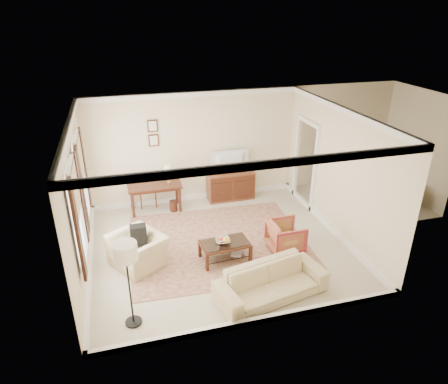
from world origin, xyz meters
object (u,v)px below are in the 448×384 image
club_armchair (138,245)px  sofa (272,278)px  writing_desk (155,189)px  sideboard (231,186)px  striped_armchair (286,235)px  tv (231,155)px  coffee_table (225,246)px

club_armchair → sofa: club_armchair is taller
writing_desk → sofa: (1.61, -3.93, -0.22)m
sideboard → striped_armchair: sideboard is taller
tv → club_armchair: tv is taller
writing_desk → tv: (2.04, 0.14, 0.64)m
coffee_table → striped_armchair: bearing=1.1°
striped_armchair → club_armchair: club_armchair is taller
tv → striped_armchair: 2.89m
sideboard → sofa: (-0.43, -4.09, 0.01)m
sideboard → coffee_table: (-0.93, -2.76, -0.07)m
club_armchair → sofa: (2.23, -1.63, -0.05)m
tv → club_armchair: size_ratio=0.96×
club_armchair → sofa: bearing=22.4°
club_armchair → sofa: size_ratio=0.51×
sideboard → striped_armchair: (0.43, -2.74, -0.02)m
tv → sofa: 4.18m
striped_armchair → club_armchair: bearing=84.6°
striped_armchair → club_armchair: size_ratio=0.71×
coffee_table → sofa: bearing=-69.5°
sideboard → coffee_table: 2.92m
striped_armchair → tv: bearing=8.8°
tv → striped_armchair: tv is taller
sideboard → club_armchair: bearing=-137.2°
coffee_table → club_armchair: size_ratio=1.00×
sideboard → striped_armchair: bearing=-81.1°
striped_armchair → sofa: sofa is taller
sideboard → tv: (0.00, -0.02, 0.87)m
tv → sofa: size_ratio=0.48×
coffee_table → club_armchair: 1.76m
writing_desk → sideboard: 2.06m
coffee_table → sofa: size_ratio=0.51×
coffee_table → writing_desk: bearing=113.2°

